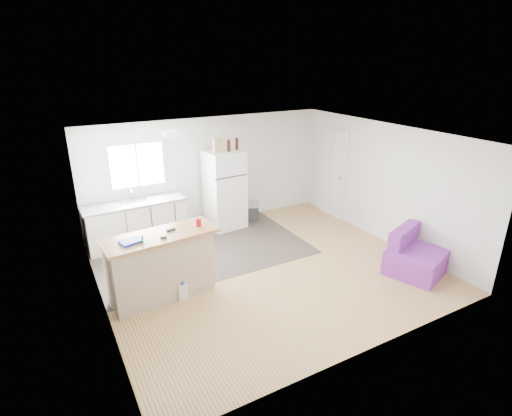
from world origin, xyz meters
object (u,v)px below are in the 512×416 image
Objects in this scene: cardboard_box at (217,145)px; bottle_right at (237,144)px; refrigerator at (225,190)px; purple_seat at (414,258)px; bottle_left at (229,146)px; kitchen_cabinets at (136,222)px; blue_tray at (131,242)px; cleaner_jug at (183,292)px; red_cup at (199,222)px; peninsula at (161,265)px; mop at (144,292)px; cooler at (247,211)px.

bottle_right is (0.46, 0.03, -0.02)m from cardboard_box.
purple_seat is at bearing -63.64° from refrigerator.
refrigerator is 1.50× the size of purple_seat.
refrigerator is at bearing 174.57° from bottle_right.
bottle_left is (-1.97, 3.38, 1.58)m from purple_seat.
kitchen_cabinets is 2.36m from blue_tray.
cleaner_jug is 3.57m from bottle_right.
purple_seat is 3.82m from red_cup.
peninsula is at bearing -94.82° from kitchen_cabinets.
kitchen_cabinets is 2.43m from cleaner_jug.
kitchen_cabinets is at bearing 175.23° from bottle_left.
mop is 4.80× the size of bottle_left.
blue_tray is 1.20× the size of bottle_left.
cardboard_box reaches higher than refrigerator.
cardboard_box is (-2.20, 3.43, 1.60)m from purple_seat.
blue_tray is 3.36m from bottle_left.
cooler is 3.88m from purple_seat.
red_cup is at bearing -111.71° from cooler.
purple_seat is 0.96× the size of mop.
refrigerator is 4.08m from purple_seat.
bottle_right is (0.23, 0.08, 0.00)m from bottle_left.
bottle_right is (0.30, -0.03, 0.99)m from refrigerator.
cardboard_box reaches higher than mop.
peninsula is 2.98× the size of cooler.
cleaner_jug is (-2.44, -2.46, -0.06)m from cooler.
cooler is 1.86m from cardboard_box.
peninsula is 0.89m from red_cup.
blue_tray is at bearing -142.72° from bottle_right.
cleaner_jug is at bearing -113.61° from cooler.
cooler is at bearing 33.90° from peninsula.
cardboard_box is (1.66, 2.28, 1.74)m from cleaner_jug.
kitchen_cabinets is 2.28m from red_cup.
bottle_right is at bearing 18.49° from bottle_left.
blue_tray is at bearing 143.92° from purple_seat.
blue_tray is at bearing 164.40° from mop.
cooler is 3.47m from cleaner_jug.
bottle_right is at bearing 50.01° from red_cup.
cooler is 2.00× the size of blue_tray.
peninsula is at bearing -139.10° from bottle_right.
bottle_right is at bearing 3.14° from cardboard_box.
blue_tray is 1.00× the size of cardboard_box.
kitchen_cabinets is 1.17× the size of refrigerator.
bottle_left reaches higher than peninsula.
bottle_left is at bearing 66.19° from cleaner_jug.
refrigerator is at bearing 40.88° from blue_tray.
red_cup is 0.48× the size of bottle_right.
peninsula is 1.04× the size of refrigerator.
cleaner_jug is (-3.86, 1.14, -0.14)m from purple_seat.
cleaner_jug is 0.59m from mop.
cardboard_box is (1.23, 1.99, 0.75)m from red_cup.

